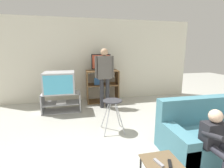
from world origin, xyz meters
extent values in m
cube|color=silver|center=(0.00, 4.18, 1.30)|extent=(6.40, 0.06, 2.60)
cube|color=#A8A8AD|center=(-1.12, 3.26, 0.01)|extent=(1.00, 0.48, 0.02)
cube|color=#A8A8AD|center=(-1.12, 3.26, 0.23)|extent=(0.97, 0.48, 0.02)
cube|color=#A8A8AD|center=(-1.12, 3.26, 0.50)|extent=(1.00, 0.48, 0.02)
cube|color=#A8A8AD|center=(-1.60, 3.26, 0.26)|extent=(0.03, 0.48, 0.51)
cube|color=#A8A8AD|center=(-0.64, 3.26, 0.26)|extent=(0.03, 0.48, 0.51)
cube|color=silver|center=(-1.12, 3.20, 0.27)|extent=(0.24, 0.28, 0.05)
cube|color=#B2B2B7|center=(-1.14, 3.28, 0.79)|extent=(0.78, 0.64, 0.56)
cube|color=#4CB7E0|center=(-1.14, 2.96, 0.79)|extent=(0.70, 0.01, 0.48)
cube|color=brown|center=(-0.39, 3.86, 0.51)|extent=(0.03, 0.50, 1.01)
cube|color=brown|center=(0.58, 3.86, 0.51)|extent=(0.03, 0.50, 1.01)
cube|color=brown|center=(0.10, 3.86, 0.02)|extent=(0.93, 0.50, 0.03)
cube|color=brown|center=(0.10, 3.86, 0.56)|extent=(0.93, 0.50, 0.03)
cube|color=brown|center=(0.10, 3.86, 1.00)|extent=(0.93, 0.50, 0.03)
cube|color=#3870B7|center=(-0.08, 3.78, 0.68)|extent=(0.18, 0.04, 0.22)
cube|color=black|center=(0.07, 3.86, 1.03)|extent=(0.21, 0.20, 0.04)
cube|color=black|center=(0.07, 3.86, 1.28)|extent=(0.59, 0.04, 0.46)
cube|color=#D8593F|center=(0.07, 3.84, 1.28)|extent=(0.54, 0.01, 0.41)
cylinder|color=#B7B7BC|center=(-0.15, 1.75, 0.32)|extent=(0.18, 0.17, 0.65)
cylinder|color=#B7B7BC|center=(0.11, 1.75, 0.32)|extent=(0.18, 0.17, 0.65)
cylinder|color=#B7B7BC|center=(-0.15, 2.00, 0.32)|extent=(0.18, 0.17, 0.65)
cylinder|color=#B7B7BC|center=(0.11, 2.00, 0.32)|extent=(0.18, 0.17, 0.65)
cylinder|color=#333338|center=(-0.02, 1.88, 0.65)|extent=(0.38, 0.38, 0.02)
cube|color=brown|center=(0.22, 0.33, 0.36)|extent=(0.42, 0.42, 0.02)
cylinder|color=black|center=(0.40, 0.51, 0.18)|extent=(0.02, 0.02, 0.36)
cube|color=black|center=(0.28, 0.28, 0.38)|extent=(0.09, 0.15, 0.02)
cube|color=gray|center=(0.17, 0.33, 0.38)|extent=(0.07, 0.15, 0.02)
cube|color=teal|center=(1.32, 0.83, 0.19)|extent=(1.45, 0.84, 0.38)
cube|color=teal|center=(1.32, 1.15, 0.61)|extent=(1.45, 0.20, 0.46)
cube|color=teal|center=(0.71, 0.83, 0.25)|extent=(0.22, 0.84, 0.50)
cylinder|color=#2D2D33|center=(-0.01, 3.30, 0.42)|extent=(0.11, 0.11, 0.84)
cylinder|color=#2D2D33|center=(0.15, 3.30, 0.42)|extent=(0.11, 0.11, 0.84)
cube|color=#5B5651|center=(0.07, 3.30, 1.16)|extent=(0.38, 0.20, 0.63)
cylinder|color=#5B5651|center=(-0.16, 3.30, 1.18)|extent=(0.08, 0.08, 0.60)
cylinder|color=#5B5651|center=(0.30, 3.30, 1.18)|extent=(0.08, 0.08, 0.60)
sphere|color=tan|center=(0.07, 3.30, 1.58)|extent=(0.20, 0.20, 0.20)
cylinder|color=#2D2D38|center=(0.94, 0.32, 0.43)|extent=(0.09, 0.30, 0.09)
cube|color=#232328|center=(1.01, 0.47, 0.55)|extent=(0.30, 0.17, 0.35)
cylinder|color=#232328|center=(0.88, 0.34, 0.62)|extent=(0.06, 0.31, 0.14)
sphere|color=beige|center=(1.01, 0.47, 0.81)|extent=(0.17, 0.17, 0.17)
camera|label=1|loc=(-0.69, -1.13, 1.63)|focal=26.00mm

